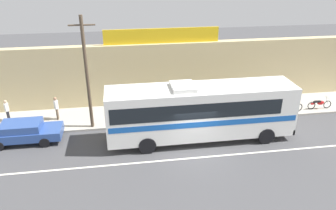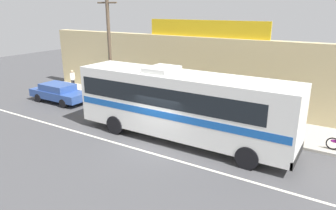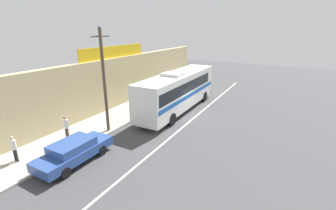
{
  "view_description": "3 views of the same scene",
  "coord_description": "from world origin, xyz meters",
  "px_view_note": "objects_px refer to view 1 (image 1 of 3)",
  "views": [
    {
      "loc": [
        -4.13,
        -16.45,
        10.81
      ],
      "look_at": [
        -1.28,
        2.2,
        2.11
      ],
      "focal_mm": 35.08,
      "sensor_mm": 36.0,
      "label": 1
    },
    {
      "loc": [
        8.01,
        -11.86,
        6.68
      ],
      "look_at": [
        -0.46,
        1.84,
        1.6
      ],
      "focal_mm": 33.16,
      "sensor_mm": 36.0,
      "label": 2
    },
    {
      "loc": [
        -18.13,
        -7.92,
        7.53
      ],
      "look_at": [
        -1.81,
        1.07,
        1.29
      ],
      "focal_mm": 24.78,
      "sensor_mm": 36.0,
      "label": 3
    }
  ],
  "objects_px": {
    "parked_car": "(23,132)",
    "utility_pole": "(87,73)",
    "pedestrian_near_shop": "(7,109)",
    "motorcycle_orange": "(291,107)",
    "motorcycle_green": "(319,104)",
    "pedestrian_far_left": "(56,106)",
    "intercity_bus": "(200,110)"
  },
  "relations": [
    {
      "from": "intercity_bus",
      "to": "pedestrian_far_left",
      "type": "height_order",
      "value": "intercity_bus"
    },
    {
      "from": "intercity_bus",
      "to": "pedestrian_near_shop",
      "type": "distance_m",
      "value": 13.34
    },
    {
      "from": "motorcycle_orange",
      "to": "parked_car",
      "type": "bearing_deg",
      "value": -176.01
    },
    {
      "from": "parked_car",
      "to": "utility_pole",
      "type": "distance_m",
      "value": 5.38
    },
    {
      "from": "utility_pole",
      "to": "parked_car",
      "type": "bearing_deg",
      "value": -163.76
    },
    {
      "from": "utility_pole",
      "to": "pedestrian_far_left",
      "type": "xyz_separation_m",
      "value": [
        -2.48,
        1.47,
        -2.86
      ]
    },
    {
      "from": "motorcycle_green",
      "to": "pedestrian_far_left",
      "type": "distance_m",
      "value": 19.31
    },
    {
      "from": "parked_car",
      "to": "pedestrian_far_left",
      "type": "relative_size",
      "value": 2.7
    },
    {
      "from": "utility_pole",
      "to": "pedestrian_near_shop",
      "type": "bearing_deg",
      "value": 163.78
    },
    {
      "from": "utility_pole",
      "to": "motorcycle_green",
      "type": "height_order",
      "value": "utility_pole"
    },
    {
      "from": "pedestrian_far_left",
      "to": "motorcycle_orange",
      "type": "bearing_deg",
      "value": -4.66
    },
    {
      "from": "parked_car",
      "to": "pedestrian_far_left",
      "type": "height_order",
      "value": "pedestrian_far_left"
    },
    {
      "from": "intercity_bus",
      "to": "motorcycle_orange",
      "type": "distance_m",
      "value": 8.15
    },
    {
      "from": "intercity_bus",
      "to": "pedestrian_near_shop",
      "type": "xyz_separation_m",
      "value": [
        -12.64,
        4.15,
        -1.0
      ]
    },
    {
      "from": "parked_car",
      "to": "intercity_bus",
      "type": "bearing_deg",
      "value": -6.57
    },
    {
      "from": "intercity_bus",
      "to": "pedestrian_far_left",
      "type": "relative_size",
      "value": 6.84
    },
    {
      "from": "utility_pole",
      "to": "motorcycle_green",
      "type": "xyz_separation_m",
      "value": [
        16.78,
        0.26,
        -3.43
      ]
    },
    {
      "from": "intercity_bus",
      "to": "motorcycle_orange",
      "type": "xyz_separation_m",
      "value": [
        7.59,
        2.55,
        -1.5
      ]
    },
    {
      "from": "motorcycle_green",
      "to": "intercity_bus",
      "type": "bearing_deg",
      "value": -164.77
    },
    {
      "from": "intercity_bus",
      "to": "motorcycle_green",
      "type": "xyz_separation_m",
      "value": [
        9.98,
        2.72,
        -1.5
      ]
    },
    {
      "from": "utility_pole",
      "to": "motorcycle_orange",
      "type": "height_order",
      "value": "utility_pole"
    },
    {
      "from": "motorcycle_orange",
      "to": "pedestrian_far_left",
      "type": "bearing_deg",
      "value": 175.34
    },
    {
      "from": "motorcycle_orange",
      "to": "intercity_bus",
      "type": "bearing_deg",
      "value": -161.44
    },
    {
      "from": "utility_pole",
      "to": "pedestrian_near_shop",
      "type": "relative_size",
      "value": 4.65
    },
    {
      "from": "motorcycle_orange",
      "to": "motorcycle_green",
      "type": "bearing_deg",
      "value": 4.03
    },
    {
      "from": "parked_car",
      "to": "motorcycle_orange",
      "type": "bearing_deg",
      "value": 3.99
    },
    {
      "from": "parked_car",
      "to": "motorcycle_orange",
      "type": "height_order",
      "value": "parked_car"
    },
    {
      "from": "motorcycle_green",
      "to": "pedestrian_near_shop",
      "type": "height_order",
      "value": "pedestrian_near_shop"
    },
    {
      "from": "parked_car",
      "to": "motorcycle_green",
      "type": "xyz_separation_m",
      "value": [
        20.89,
        1.46,
        -0.17
      ]
    },
    {
      "from": "motorcycle_orange",
      "to": "motorcycle_green",
      "type": "xyz_separation_m",
      "value": [
        2.39,
        0.17,
        0.0
      ]
    },
    {
      "from": "parked_car",
      "to": "pedestrian_near_shop",
      "type": "bearing_deg",
      "value": 120.76
    },
    {
      "from": "parked_car",
      "to": "utility_pole",
      "type": "height_order",
      "value": "utility_pole"
    }
  ]
}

